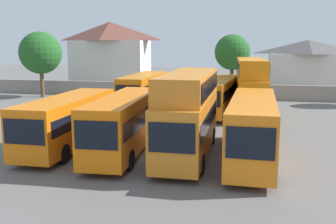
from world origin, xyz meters
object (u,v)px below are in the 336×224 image
at_px(bus_8, 251,83).
at_px(house_terrace_left, 111,55).
at_px(bus_2, 124,121).
at_px(tree_right_of_lot, 232,52).
at_px(bus_3, 188,110).
at_px(bus_5, 144,90).
at_px(bus_1, 68,119).
at_px(bus_6, 176,91).
at_px(house_terrace_centre, 307,66).
at_px(bus_7, 218,94).
at_px(tree_left_of_lot, 41,53).
at_px(bus_4, 253,125).

bearing_deg(bus_8, house_terrace_left, -135.22).
xyz_separation_m(bus_2, bus_8, (7.41, 15.42, 0.93)).
bearing_deg(house_terrace_left, tree_right_of_lot, -18.12).
bearing_deg(bus_3, bus_5, -156.19).
bearing_deg(bus_5, bus_1, -3.46).
bearing_deg(bus_3, bus_1, -91.98).
relative_size(bus_6, house_terrace_centre, 0.97).
xyz_separation_m(bus_2, tree_right_of_lot, (5.05, 27.90, 3.51)).
bearing_deg(bus_2, bus_5, -171.84).
bearing_deg(bus_2, house_terrace_left, -161.81).
height_order(bus_8, tree_right_of_lot, tree_right_of_lot).
xyz_separation_m(bus_3, bus_5, (-6.98, 15.55, -0.77)).
bearing_deg(bus_7, bus_3, 2.33).
distance_m(bus_5, bus_8, 10.53).
distance_m(bus_6, bus_8, 7.29).
height_order(house_terrace_left, tree_right_of_lot, house_terrace_left).
height_order(bus_5, tree_left_of_lot, tree_left_of_lot).
bearing_deg(house_terrace_left, bus_3, -63.24).
distance_m(bus_7, house_terrace_centre, 21.82).
height_order(house_terrace_centre, tree_left_of_lot, tree_left_of_lot).
xyz_separation_m(bus_5, house_terrace_centre, (17.92, 18.52, 1.59)).
relative_size(bus_3, bus_4, 0.93).
bearing_deg(bus_1, bus_8, 143.22).
distance_m(bus_3, bus_5, 17.06).
bearing_deg(tree_left_of_lot, bus_4, -41.13).
height_order(bus_2, bus_8, bus_8).
bearing_deg(bus_5, bus_4, 33.67).
bearing_deg(bus_8, house_terrace_centre, 155.08).
height_order(tree_left_of_lot, tree_right_of_lot, tree_left_of_lot).
bearing_deg(bus_4, bus_1, -90.25).
relative_size(bus_8, tree_right_of_lot, 1.40).
xyz_separation_m(bus_2, bus_3, (3.89, 0.11, 0.80)).
bearing_deg(bus_1, house_terrace_centre, 151.01).
bearing_deg(bus_3, house_terrace_left, -153.61).
distance_m(bus_2, bus_5, 15.96).
bearing_deg(bus_2, tree_left_of_lot, -144.18).
distance_m(bus_1, tree_right_of_lot, 29.19).
bearing_deg(bus_8, tree_left_of_lot, -108.65).
bearing_deg(bus_8, bus_3, -16.22).
relative_size(bus_1, bus_6, 0.99).
relative_size(bus_1, tree_left_of_lot, 1.26).
distance_m(bus_1, house_terrace_left, 34.91).
bearing_deg(house_terrace_centre, house_terrace_left, -179.31).
height_order(bus_7, bus_8, bus_8).
bearing_deg(house_terrace_centre, bus_5, -134.07).
bearing_deg(bus_8, bus_5, -94.60).
height_order(bus_3, bus_7, bus_3).
relative_size(bus_2, bus_5, 0.96).
bearing_deg(house_terrace_centre, tree_left_of_lot, -160.27).
distance_m(bus_1, house_terrace_centre, 38.70).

